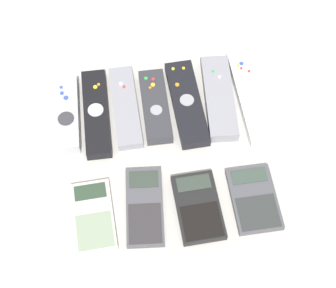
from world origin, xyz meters
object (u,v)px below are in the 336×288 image
(calculator_2, at_px, (198,207))
(calculator_3, at_px, (254,199))
(calculator_1, at_px, (145,207))
(remote_6, at_px, (253,97))
(remote_1, at_px, (96,113))
(remote_3, at_px, (155,106))
(remote_5, at_px, (219,98))
(calculator_0, at_px, (93,216))
(remote_4, at_px, (187,103))
(remote_0, at_px, (67,115))
(remote_2, at_px, (125,107))

(calculator_2, height_order, calculator_3, calculator_2)
(calculator_1, height_order, calculator_3, same)
(calculator_3, bearing_deg, calculator_2, -179.06)
(remote_6, bearing_deg, calculator_1, -141.27)
(remote_1, distance_m, calculator_2, 0.27)
(remote_3, bearing_deg, remote_5, 1.54)
(calculator_0, bearing_deg, calculator_3, -3.46)
(remote_4, xyz_separation_m, calculator_0, (-0.19, -0.21, -0.00))
(remote_0, height_order, remote_4, remote_0)
(remote_2, relative_size, calculator_2, 1.38)
(calculator_3, bearing_deg, calculator_1, 175.86)
(remote_1, xyz_separation_m, remote_4, (0.17, 0.00, -0.00))
(remote_4, distance_m, remote_6, 0.13)
(remote_1, bearing_deg, calculator_2, -52.81)
(remote_3, xyz_separation_m, calculator_3, (0.15, -0.21, -0.00))
(remote_1, height_order, remote_3, remote_3)
(remote_6, distance_m, calculator_2, 0.25)
(remote_0, relative_size, calculator_3, 1.27)
(calculator_1, height_order, calculator_2, calculator_2)
(calculator_0, distance_m, calculator_3, 0.28)
(calculator_2, bearing_deg, remote_6, 53.99)
(remote_0, height_order, remote_5, remote_0)
(remote_0, height_order, remote_6, remote_0)
(remote_0, xyz_separation_m, calculator_1, (0.13, -0.20, -0.01))
(remote_3, distance_m, remote_5, 0.12)
(remote_1, height_order, remote_6, same)
(calculator_0, height_order, calculator_3, same)
(remote_5, xyz_separation_m, calculator_3, (0.03, -0.21, -0.00))
(remote_2, xyz_separation_m, calculator_3, (0.21, -0.21, -0.00))
(remote_3, height_order, calculator_2, remote_3)
(remote_2, bearing_deg, remote_5, -2.46)
(remote_3, relative_size, remote_6, 0.75)
(remote_4, bearing_deg, remote_6, -3.92)
(remote_2, distance_m, calculator_1, 0.21)
(calculator_0, bearing_deg, remote_6, 29.85)
(remote_1, xyz_separation_m, calculator_2, (0.17, -0.21, -0.00))
(remote_2, relative_size, calculator_0, 1.36)
(remote_2, xyz_separation_m, remote_3, (0.06, -0.01, 0.00))
(calculator_2, bearing_deg, calculator_3, -0.42)
(calculator_0, xyz_separation_m, calculator_1, (0.09, 0.01, -0.00))
(calculator_2, bearing_deg, remote_0, 132.58)
(remote_1, height_order, calculator_2, remote_1)
(remote_6, xyz_separation_m, calculator_3, (-0.04, -0.21, -0.00))
(remote_6, bearing_deg, remote_1, 177.76)
(remote_5, bearing_deg, remote_2, -177.49)
(remote_0, xyz_separation_m, remote_2, (0.11, 0.01, -0.00))
(remote_5, xyz_separation_m, calculator_0, (-0.25, -0.22, -0.00))
(remote_1, distance_m, calculator_3, 0.34)
(remote_2, relative_size, calculator_3, 1.44)
(remote_1, relative_size, remote_5, 1.02)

